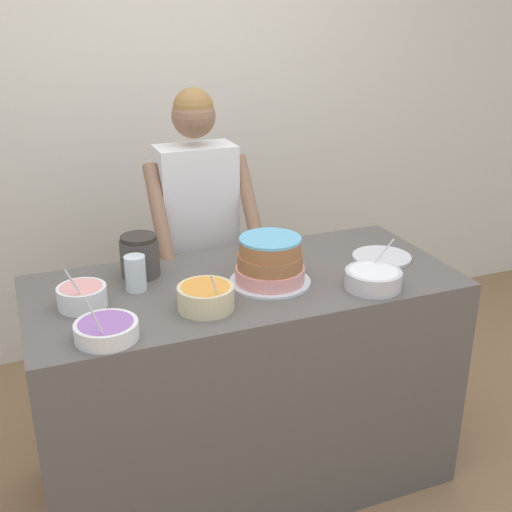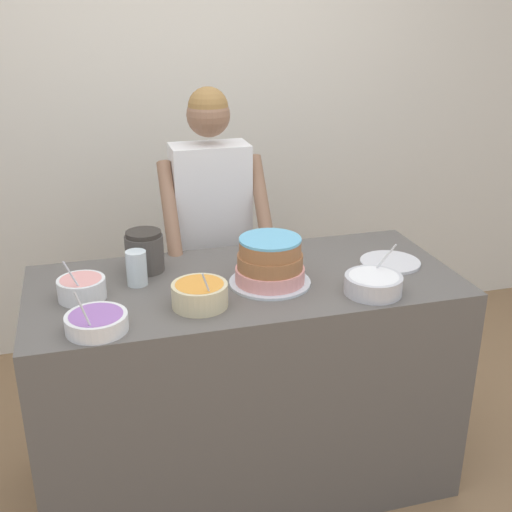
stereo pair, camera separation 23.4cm
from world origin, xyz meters
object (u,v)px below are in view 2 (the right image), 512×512
frosting_bowl_purple (97,322)px  frosting_bowl_orange (200,294)px  frosting_bowl_pink (82,288)px  person_baker (212,224)px  frosting_bowl_white (373,283)px  ceramic_plate (390,262)px  drinking_glass (137,268)px  cake (270,263)px  stoneware_jar (145,251)px

frosting_bowl_purple → frosting_bowl_orange: bearing=13.8°
frosting_bowl_orange → frosting_bowl_pink: frosting_bowl_pink is taller
person_baker → frosting_bowl_white: person_baker is taller
frosting_bowl_orange → ceramic_plate: (0.80, 0.17, -0.04)m
frosting_bowl_orange → frosting_bowl_white: size_ratio=0.94×
frosting_bowl_orange → drinking_glass: frosting_bowl_orange is taller
cake → drinking_glass: cake is taller
stoneware_jar → frosting_bowl_pink: bearing=-141.4°
person_baker → frosting_bowl_white: 0.90m
drinking_glass → ceramic_plate: (0.99, -0.07, -0.06)m
frosting_bowl_pink → ceramic_plate: 1.19m
frosting_bowl_orange → stoneware_jar: 0.39m
frosting_bowl_pink → stoneware_jar: (0.24, 0.19, 0.04)m
cake → stoneware_jar: size_ratio=1.90×
frosting_bowl_pink → stoneware_jar: size_ratio=1.05×
person_baker → stoneware_jar: (-0.34, -0.37, 0.04)m
frosting_bowl_pink → frosting_bowl_white: 1.03m
cake → frosting_bowl_pink: cake is taller
frosting_bowl_pink → frosting_bowl_orange: bearing=-23.6°
drinking_glass → frosting_bowl_purple: bearing=-116.5°
ceramic_plate → frosting_bowl_orange: bearing=-168.2°
ceramic_plate → frosting_bowl_purple: bearing=-167.6°
frosting_bowl_purple → frosting_bowl_white: (0.97, 0.02, 0.01)m
frosting_bowl_pink → drinking_glass: (0.20, 0.07, 0.02)m
frosting_bowl_pink → frosting_bowl_purple: bearing=-81.5°
frosting_bowl_orange → drinking_glass: bearing=128.4°
frosting_bowl_white → stoneware_jar: (-0.76, 0.43, 0.04)m
frosting_bowl_purple → drinking_glass: (0.16, 0.32, 0.03)m
frosting_bowl_purple → stoneware_jar: 0.50m
cake → ceramic_plate: 0.53m
cake → frosting_bowl_orange: size_ratio=1.56×
frosting_bowl_purple → frosting_bowl_pink: frosting_bowl_pink is taller
cake → drinking_glass: size_ratio=2.32×
drinking_glass → cake: bearing=-14.7°
person_baker → cake: bearing=-81.7°
frosting_bowl_purple → ceramic_plate: 1.18m
frosting_bowl_purple → frosting_bowl_pink: (-0.04, 0.26, 0.01)m
frosting_bowl_orange → stoneware_jar: stoneware_jar is taller
person_baker → frosting_bowl_orange: bearing=-105.0°
ceramic_plate → cake: bearing=-174.1°
frosting_bowl_orange → stoneware_jar: size_ratio=1.21×
frosting_bowl_orange → frosting_bowl_pink: size_ratio=1.15×
drinking_glass → stoneware_jar: 0.13m
frosting_bowl_pink → ceramic_plate: frosting_bowl_pink is taller
frosting_bowl_pink → drinking_glass: frosting_bowl_pink is taller
frosting_bowl_orange → frosting_bowl_white: 0.62m
cake → frosting_bowl_white: size_ratio=1.47×
frosting_bowl_pink → ceramic_plate: (1.19, -0.00, -0.04)m
cake → drinking_glass: (-0.47, 0.12, -0.02)m
frosting_bowl_orange → frosting_bowl_purple: (-0.35, -0.09, -0.01)m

